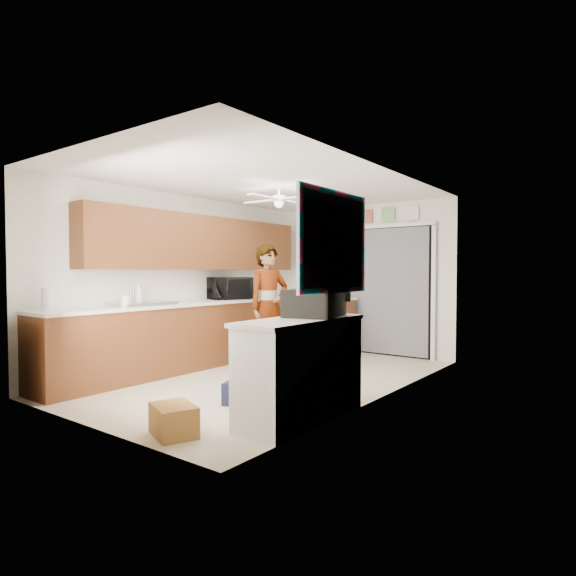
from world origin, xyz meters
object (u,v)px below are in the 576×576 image
Objects in this scene: dog at (265,356)px; paper_towel_roll at (47,299)px; suitcase at (315,303)px; man at (269,306)px; cardboard_box at (174,420)px; soap_bottle at (138,294)px; navy_crate at (244,393)px; microwave at (230,288)px.

paper_towel_roll is at bearing -131.91° from dog.
man is at bearing 126.42° from suitcase.
dog is at bearing 113.84° from cardboard_box.
soap_bottle reaches higher than paper_towel_roll.
soap_bottle is 0.17× the size of man.
cardboard_box is (2.15, -1.22, -0.96)m from soap_bottle.
paper_towel_roll is at bearing -152.35° from navy_crate.
paper_towel_roll is 0.69× the size of navy_crate.
suitcase is (2.74, 1.24, 0.00)m from paper_towel_roll.
cardboard_box is at bearing -86.04° from dog.
dog is (0.02, -0.10, -0.69)m from man.
dog is (-1.71, 1.31, -0.88)m from suitcase.
navy_crate is (-0.76, -0.20, -0.96)m from suitcase.
suitcase is 2.33m from dog.
microwave is at bearing 145.12° from dog.
navy_crate is 1.79m from dog.
navy_crate is at bearing -132.06° from man.
soap_bottle is 2.72m from suitcase.
paper_towel_roll is 2.37m from cardboard_box.
paper_towel_roll is 2.85m from man.
paper_towel_roll is at bearing -170.01° from suitcase.
soap_bottle is 1.15× the size of paper_towel_roll.
navy_crate is at bearing 27.65° from paper_towel_roll.
cardboard_box is 0.86× the size of dog.
dog is (1.03, 2.55, -0.88)m from paper_towel_roll.
microwave is at bearing 136.88° from navy_crate.
suitcase is 0.35× the size of man.
microwave is at bearing 87.67° from paper_towel_roll.
dog is (0.92, -0.25, -0.92)m from microwave.
microwave is 2.75m from navy_crate.
navy_crate is 0.77× the size of dog.
suitcase reaches higher than cardboard_box.
suitcase reaches higher than paper_towel_roll.
man reaches higher than dog.
microwave reaches higher than dog.
soap_bottle is 0.61× the size of dog.
man reaches higher than paper_towel_roll.
microwave is 0.94m from man.
suitcase is at bearing -57.33° from dog.
microwave reaches higher than suitcase.
man is (0.90, -0.14, -0.23)m from microwave.
cardboard_box is 0.24× the size of man.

